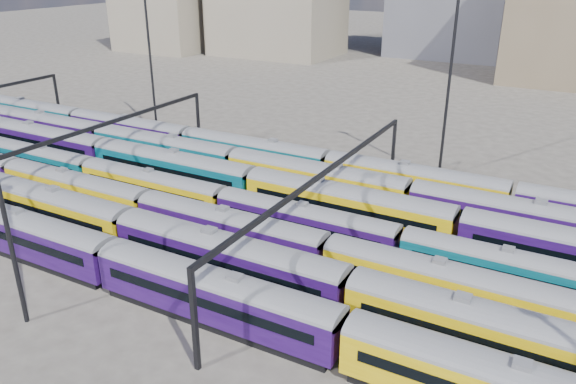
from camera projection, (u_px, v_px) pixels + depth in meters
The scene contains 12 objects.
ground at pixel (237, 225), 59.17m from camera, with size 500.00×500.00×0.00m, color #3D3834.
rake_0 at pixel (110, 258), 47.20m from camera, with size 128.18×3.13×5.27m.
rake_1 at pixel (128, 226), 52.43m from camera, with size 133.93×3.26×5.51m.
rake_2 at pixel (229, 226), 53.03m from camera, with size 101.73×2.98×5.02m.
rake_3 at pixel (305, 220), 54.67m from camera, with size 135.47×2.83×4.76m.
rake_4 at pixel (346, 202), 57.56m from camera, with size 113.42×3.32×5.61m.
rake_5 at pixel (234, 161), 69.25m from camera, with size 133.79×3.26×5.50m.
rake_6 at pixel (413, 179), 63.94m from camera, with size 150.38×3.14×5.29m.
gantry_1 at pixel (92, 137), 65.43m from camera, with size 0.35×40.35×8.03m.
gantry_2 at pixel (325, 183), 52.12m from camera, with size 0.35×40.35×8.03m.
mast_1 at pixel (149, 45), 84.90m from camera, with size 1.40×0.50×25.60m.
mast_3 at pixel (451, 68), 66.56m from camera, with size 1.40×0.50×25.60m.
Camera 1 is at (30.28, -44.12, 26.06)m, focal length 35.00 mm.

